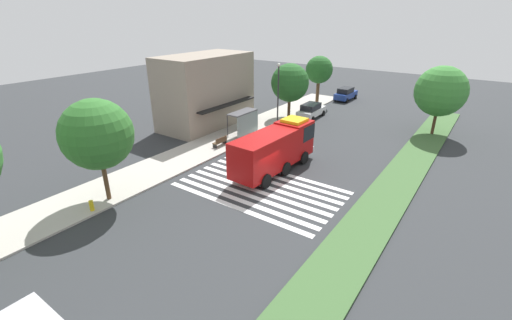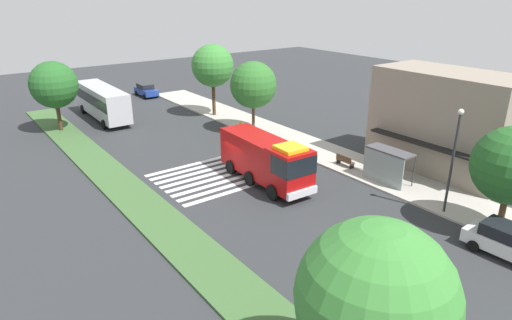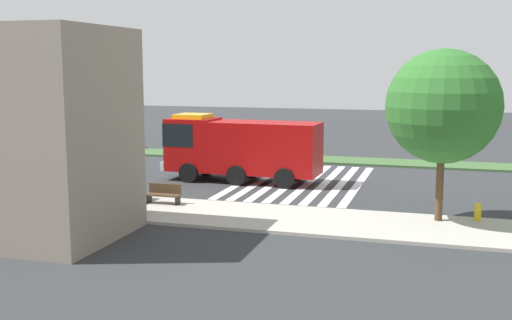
{
  "view_description": "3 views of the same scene",
  "coord_description": "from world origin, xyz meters",
  "px_view_note": "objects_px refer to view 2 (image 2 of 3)",
  "views": [
    {
      "loc": [
        -19.36,
        -12.69,
        12.03
      ],
      "look_at": [
        0.67,
        1.36,
        1.47
      ],
      "focal_mm": 24.15,
      "sensor_mm": 36.0,
      "label": 1
    },
    {
      "loc": [
        26.4,
        -17.61,
        13.47
      ],
      "look_at": [
        1.93,
        0.48,
        1.69
      ],
      "focal_mm": 30.79,
      "sensor_mm": 36.0,
      "label": 2
    },
    {
      "loc": [
        -8.12,
        33.71,
        6.41
      ],
      "look_at": [
        1.46,
        1.63,
        1.37
      ],
      "focal_mm": 43.8,
      "sensor_mm": 36.0,
      "label": 3
    }
  ],
  "objects_px": {
    "fire_truck": "(267,159)",
    "sidewalk_tree_far_west": "(213,66)",
    "transit_bus": "(103,100)",
    "median_tree_west": "(375,298)",
    "street_lamp": "(454,154)",
    "bus_stop_shelter": "(387,160)",
    "sidewalk_tree_west": "(253,85)",
    "parked_car_west": "(146,90)",
    "bench_near_shelter": "(345,161)",
    "parked_car_mid": "(512,243)",
    "fire_hydrant": "(241,125)",
    "median_tree_far_west": "(54,85)"
  },
  "relations": [
    {
      "from": "parked_car_mid",
      "to": "bus_stop_shelter",
      "type": "height_order",
      "value": "bus_stop_shelter"
    },
    {
      "from": "bench_near_shelter",
      "to": "median_tree_west",
      "type": "xyz_separation_m",
      "value": [
        15.7,
        -16.01,
        4.06
      ]
    },
    {
      "from": "bus_stop_shelter",
      "to": "parked_car_mid",
      "type": "bearing_deg",
      "value": -13.57
    },
    {
      "from": "parked_car_mid",
      "to": "transit_bus",
      "type": "height_order",
      "value": "transit_bus"
    },
    {
      "from": "parked_car_west",
      "to": "street_lamp",
      "type": "xyz_separation_m",
      "value": [
        43.2,
        1.8,
        3.24
      ]
    },
    {
      "from": "parked_car_mid",
      "to": "fire_hydrant",
      "type": "distance_m",
      "value": 28.02
    },
    {
      "from": "parked_car_mid",
      "to": "median_tree_west",
      "type": "xyz_separation_m",
      "value": [
        1.46,
        -13.51,
        3.75
      ]
    },
    {
      "from": "sidewalk_tree_west",
      "to": "fire_hydrant",
      "type": "height_order",
      "value": "sidewalk_tree_west"
    },
    {
      "from": "sidewalk_tree_far_west",
      "to": "fire_hydrant",
      "type": "bearing_deg",
      "value": -4.71
    },
    {
      "from": "sidewalk_tree_west",
      "to": "sidewalk_tree_far_west",
      "type": "bearing_deg",
      "value": 180.0
    },
    {
      "from": "parked_car_west",
      "to": "transit_bus",
      "type": "height_order",
      "value": "transit_bus"
    },
    {
      "from": "fire_truck",
      "to": "parked_car_mid",
      "type": "relative_size",
      "value": 1.84
    },
    {
      "from": "parked_car_west",
      "to": "parked_car_mid",
      "type": "distance_m",
      "value": 48.14
    },
    {
      "from": "transit_bus",
      "to": "median_tree_west",
      "type": "bearing_deg",
      "value": 173.57
    },
    {
      "from": "fire_truck",
      "to": "median_tree_far_west",
      "type": "bearing_deg",
      "value": -156.27
    },
    {
      "from": "street_lamp",
      "to": "fire_truck",
      "type": "bearing_deg",
      "value": -148.76
    },
    {
      "from": "parked_car_mid",
      "to": "bench_near_shelter",
      "type": "bearing_deg",
      "value": 168.21
    },
    {
      "from": "sidewalk_tree_west",
      "to": "parked_car_mid",
      "type": "bearing_deg",
      "value": -4.77
    },
    {
      "from": "fire_truck",
      "to": "parked_car_west",
      "type": "distance_m",
      "value": 33.05
    },
    {
      "from": "street_lamp",
      "to": "median_tree_west",
      "type": "distance_m",
      "value": 16.61
    },
    {
      "from": "median_tree_west",
      "to": "fire_hydrant",
      "type": "bearing_deg",
      "value": 152.66
    },
    {
      "from": "sidewalk_tree_far_west",
      "to": "median_tree_west",
      "type": "height_order",
      "value": "sidewalk_tree_far_west"
    },
    {
      "from": "fire_truck",
      "to": "sidewalk_tree_far_west",
      "type": "height_order",
      "value": "sidewalk_tree_far_west"
    },
    {
      "from": "street_lamp",
      "to": "median_tree_far_west",
      "type": "relative_size",
      "value": 0.98
    },
    {
      "from": "fire_truck",
      "to": "transit_bus",
      "type": "xyz_separation_m",
      "value": [
        -24.82,
        -3.82,
        0.12
      ]
    },
    {
      "from": "street_lamp",
      "to": "fire_hydrant",
      "type": "xyz_separation_m",
      "value": [
        -23.01,
        -0.1,
        -3.62
      ]
    },
    {
      "from": "bus_stop_shelter",
      "to": "bench_near_shelter",
      "type": "height_order",
      "value": "bus_stop_shelter"
    },
    {
      "from": "fire_truck",
      "to": "transit_bus",
      "type": "distance_m",
      "value": 25.12
    },
    {
      "from": "parked_car_mid",
      "to": "sidewalk_tree_far_west",
      "type": "xyz_separation_m",
      "value": [
        -34.03,
        2.2,
        4.82
      ]
    },
    {
      "from": "bus_stop_shelter",
      "to": "bench_near_shelter",
      "type": "distance_m",
      "value": 4.2
    },
    {
      "from": "bus_stop_shelter",
      "to": "street_lamp",
      "type": "xyz_separation_m",
      "value": [
        5.29,
        -0.67,
        2.22
      ]
    },
    {
      "from": "fire_truck",
      "to": "bench_near_shelter",
      "type": "relative_size",
      "value": 5.58
    },
    {
      "from": "bus_stop_shelter",
      "to": "street_lamp",
      "type": "bearing_deg",
      "value": -7.2
    },
    {
      "from": "bus_stop_shelter",
      "to": "sidewalk_tree_west",
      "type": "bearing_deg",
      "value": -179.05
    },
    {
      "from": "fire_truck",
      "to": "street_lamp",
      "type": "relative_size",
      "value": 1.31
    },
    {
      "from": "fire_truck",
      "to": "sidewalk_tree_west",
      "type": "xyz_separation_m",
      "value": [
        -10.98,
        6.76,
        2.81
      ]
    },
    {
      "from": "parked_car_mid",
      "to": "median_tree_west",
      "type": "height_order",
      "value": "median_tree_west"
    },
    {
      "from": "street_lamp",
      "to": "sidewalk_tree_far_west",
      "type": "xyz_separation_m",
      "value": [
        -29.08,
        0.4,
        1.6
      ]
    },
    {
      "from": "fire_truck",
      "to": "street_lamp",
      "type": "height_order",
      "value": "street_lamp"
    },
    {
      "from": "parked_car_west",
      "to": "median_tree_far_west",
      "type": "distance_m",
      "value": 17.18
    },
    {
      "from": "fire_truck",
      "to": "sidewalk_tree_far_west",
      "type": "relative_size",
      "value": 1.13
    },
    {
      "from": "transit_bus",
      "to": "median_tree_west",
      "type": "relative_size",
      "value": 1.57
    },
    {
      "from": "street_lamp",
      "to": "parked_car_mid",
      "type": "bearing_deg",
      "value": -20.01
    },
    {
      "from": "median_tree_far_west",
      "to": "median_tree_west",
      "type": "distance_m",
      "value": 39.75
    },
    {
      "from": "bench_near_shelter",
      "to": "median_tree_far_west",
      "type": "relative_size",
      "value": 0.23
    },
    {
      "from": "median_tree_far_west",
      "to": "bench_near_shelter",
      "type": "bearing_deg",
      "value": 33.64
    },
    {
      "from": "fire_hydrant",
      "to": "sidewalk_tree_far_west",
      "type": "bearing_deg",
      "value": 175.29
    },
    {
      "from": "street_lamp",
      "to": "sidewalk_tree_far_west",
      "type": "distance_m",
      "value": 29.13
    },
    {
      "from": "street_lamp",
      "to": "sidewalk_tree_west",
      "type": "height_order",
      "value": "sidewalk_tree_west"
    },
    {
      "from": "fire_truck",
      "to": "bench_near_shelter",
      "type": "bearing_deg",
      "value": 82.74
    }
  ]
}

